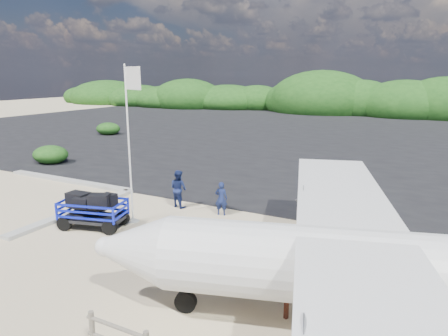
% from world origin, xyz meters
% --- Properties ---
extents(ground, '(160.00, 160.00, 0.00)m').
position_xyz_m(ground, '(0.00, 0.00, 0.00)').
color(ground, beige).
extents(asphalt_apron, '(90.00, 50.00, 0.04)m').
position_xyz_m(asphalt_apron, '(0.00, 30.00, 0.00)').
color(asphalt_apron, '#B2B2B2').
rests_on(asphalt_apron, ground).
extents(lagoon, '(9.00, 7.00, 0.40)m').
position_xyz_m(lagoon, '(-9.00, 1.50, 0.00)').
color(lagoon, '#B2B2B2').
rests_on(lagoon, ground).
extents(vegetation_band, '(124.00, 8.00, 4.40)m').
position_xyz_m(vegetation_band, '(0.00, 55.00, 0.00)').
color(vegetation_band, '#B2B2B2').
rests_on(vegetation_band, ground).
extents(baggage_cart, '(3.02, 2.19, 1.36)m').
position_xyz_m(baggage_cart, '(-2.46, 0.49, 0.00)').
color(baggage_cart, '#0E1ED6').
rests_on(baggage_cart, ground).
extents(flagpole, '(1.39, 1.01, 6.41)m').
position_xyz_m(flagpole, '(-1.56, 1.77, 0.00)').
color(flagpole, white).
rests_on(flagpole, ground).
extents(signboard, '(1.64, 0.83, 1.41)m').
position_xyz_m(signboard, '(5.70, -1.54, 0.00)').
color(signboard, '#4E2316').
rests_on(signboard, ground).
extents(crew_a, '(0.62, 0.48, 1.50)m').
position_xyz_m(crew_a, '(1.38, 4.16, 0.75)').
color(crew_a, navy).
rests_on(crew_a, ground).
extents(crew_b, '(0.98, 0.84, 1.76)m').
position_xyz_m(crew_b, '(-0.88, 4.23, 0.88)').
color(crew_b, navy).
rests_on(crew_b, ground).
extents(aircraft_large, '(20.40, 20.40, 4.93)m').
position_xyz_m(aircraft_large, '(9.54, 26.34, 0.00)').
color(aircraft_large, '#B2B2B2').
rests_on(aircraft_large, ground).
extents(aircraft_small, '(9.43, 9.43, 2.51)m').
position_xyz_m(aircraft_small, '(-14.94, 33.31, 0.00)').
color(aircraft_small, '#B2B2B2').
rests_on(aircraft_small, ground).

